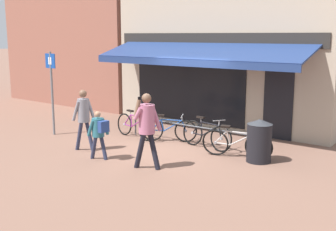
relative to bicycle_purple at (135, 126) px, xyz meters
name	(u,v)px	position (x,y,z in m)	size (l,w,h in m)	color
ground_plane	(164,147)	(1.36, -0.31, -0.37)	(160.00, 160.00, 0.00)	brown
shop_front	(234,31)	(1.11, 3.94, 2.82)	(7.87, 4.57, 6.39)	tan
neighbour_building	(90,21)	(-6.70, 4.45, 3.34)	(7.35, 4.00, 7.41)	#8E5647
bike_rack_rail	(187,128)	(1.69, 0.30, 0.12)	(3.98, 0.04, 0.57)	#47494F
bicycle_purple	(135,126)	(0.00, 0.00, 0.00)	(1.69, 0.52, 0.83)	black
bicycle_blue	(169,130)	(1.09, 0.23, -0.01)	(1.48, 0.82, 0.80)	black
bicycle_black	(206,135)	(2.35, 0.29, 0.01)	(1.70, 0.52, 0.86)	black
bicycle_silver	(236,144)	(3.46, -0.08, 0.01)	(1.79, 0.58, 0.86)	black
pedestrian_adult	(147,123)	(2.21, -2.07, 0.72)	(0.62, 0.61, 1.78)	black
pedestrian_child	(99,130)	(0.80, -2.23, 0.39)	(0.53, 0.45, 1.23)	#282D47
pedestrian_second_adult	(84,113)	(-0.12, -1.89, 0.65)	(0.56, 0.48, 1.66)	#282D47
litter_bin	(259,140)	(4.04, 0.00, 0.17)	(0.61, 0.61, 1.06)	black
parking_sign	(52,85)	(-2.29, -1.23, 1.20)	(0.44, 0.07, 2.57)	slate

